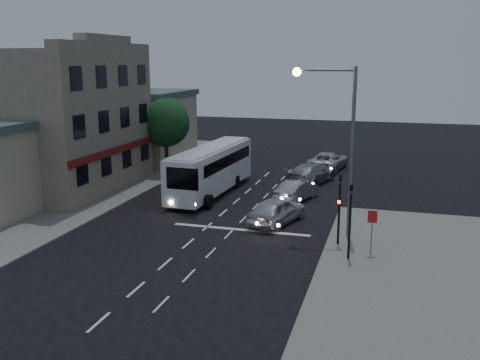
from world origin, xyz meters
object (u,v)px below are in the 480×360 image
(traffic_signal_main, at_px, (340,201))
(regulatory_sign, at_px, (372,225))
(car_sedan_c, at_px, (328,161))
(traffic_signal_side, at_px, (350,212))
(car_sedan_b, at_px, (311,173))
(tour_bus, at_px, (211,168))
(street_tree, at_px, (166,121))
(car_sedan_a, at_px, (297,190))
(car_suv, at_px, (277,210))
(streetlight, at_px, (340,132))

(traffic_signal_main, height_order, regulatory_sign, traffic_signal_main)
(car_sedan_c, height_order, regulatory_sign, regulatory_sign)
(car_sedan_c, bearing_deg, traffic_signal_side, 107.77)
(car_sedan_b, bearing_deg, tour_bus, 54.64)
(regulatory_sign, distance_m, street_tree, 23.40)
(traffic_signal_side, bearing_deg, car_sedan_a, 112.58)
(regulatory_sign, bearing_deg, tour_bus, 139.88)
(tour_bus, xyz_separation_m, regulatory_sign, (11.64, -9.81, -0.25))
(car_sedan_b, height_order, traffic_signal_main, traffic_signal_main)
(car_suv, bearing_deg, car_sedan_c, -76.20)
(tour_bus, distance_m, car_sedan_c, 13.12)
(car_sedan_a, relative_size, regulatory_sign, 1.88)
(car_sedan_c, distance_m, traffic_signal_side, 22.14)
(car_sedan_b, height_order, street_tree, street_tree)
(traffic_signal_main, distance_m, street_tree, 21.38)
(traffic_signal_side, height_order, street_tree, street_tree)
(car_suv, xyz_separation_m, car_sedan_a, (0.19, 5.57, -0.11))
(car_sedan_c, xyz_separation_m, regulatory_sign, (4.60, -20.82, 0.83))
(car_sedan_a, bearing_deg, street_tree, -7.62)
(traffic_signal_side, distance_m, regulatory_sign, 1.61)
(car_suv, bearing_deg, traffic_signal_side, 149.66)
(car_suv, height_order, street_tree, street_tree)
(street_tree, bearing_deg, traffic_signal_main, -42.03)
(tour_bus, xyz_separation_m, traffic_signal_side, (10.64, -10.77, 0.58))
(traffic_signal_main, bearing_deg, street_tree, 137.97)
(car_sedan_a, relative_size, streetlight, 0.46)
(tour_bus, xyz_separation_m, car_suv, (6.06, -5.77, -1.06))
(tour_bus, distance_m, regulatory_sign, 15.23)
(car_sedan_a, xyz_separation_m, street_tree, (-12.11, 5.65, 3.82))
(streetlight, xyz_separation_m, street_tree, (-15.55, 12.82, -1.23))
(car_sedan_c, relative_size, regulatory_sign, 2.52)
(car_sedan_c, xyz_separation_m, streetlight, (2.65, -18.39, 4.96))
(tour_bus, distance_m, car_suv, 8.44)
(streetlight, bearing_deg, traffic_signal_side, -74.30)
(tour_bus, xyz_separation_m, streetlight, (9.69, -7.37, 3.89))
(car_sedan_b, height_order, car_sedan_c, car_sedan_b)
(car_sedan_b, distance_m, regulatory_sign, 15.92)
(tour_bus, distance_m, street_tree, 8.43)
(tour_bus, height_order, traffic_signal_side, traffic_signal_side)
(car_sedan_a, distance_m, street_tree, 13.90)
(car_sedan_a, bearing_deg, streetlight, 133.03)
(car_sedan_a, bearing_deg, car_sedan_c, -76.65)
(streetlight, bearing_deg, car_suv, 156.20)
(traffic_signal_main, distance_m, streetlight, 3.61)
(regulatory_sign, height_order, streetlight, streetlight)
(car_sedan_c, height_order, street_tree, street_tree)
(car_suv, distance_m, traffic_signal_main, 5.18)
(car_sedan_a, xyz_separation_m, regulatory_sign, (5.40, -9.61, 0.91))
(regulatory_sign, distance_m, streetlight, 5.18)
(car_suv, height_order, car_sedan_b, car_sedan_b)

